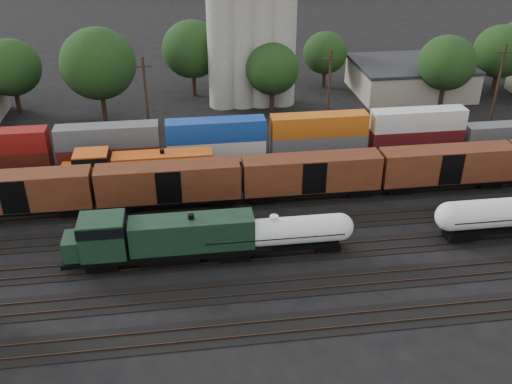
{
  "coord_description": "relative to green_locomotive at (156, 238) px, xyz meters",
  "views": [
    {
      "loc": [
        -7.5,
        -48.87,
        31.33
      ],
      "look_at": [
        -0.54,
        2.0,
        3.0
      ],
      "focal_mm": 40.0,
      "sensor_mm": 36.0,
      "label": 1
    }
  ],
  "objects": [
    {
      "name": "green_locomotive",
      "position": [
        0.0,
        0.0,
        0.0
      ],
      "size": [
        18.73,
        3.31,
        4.96
      ],
      "color": "black",
      "rests_on": "ground"
    },
    {
      "name": "tracks",
      "position": [
        10.64,
        5.0,
        -2.76
      ],
      "size": [
        180.0,
        33.2,
        0.2
      ],
      "color": "black",
      "rests_on": "ground"
    },
    {
      "name": "grain_silo",
      "position": [
        13.92,
        41.0,
        8.45
      ],
      "size": [
        13.4,
        5.0,
        29.0
      ],
      "color": "#A19F94",
      "rests_on": "ground"
    },
    {
      "name": "industrial_sheds",
      "position": [
        17.26,
        40.25,
        -0.25
      ],
      "size": [
        119.38,
        17.26,
        5.1
      ],
      "color": "#9E937F",
      "rests_on": "ground"
    },
    {
      "name": "orange_locomotive",
      "position": [
        -2.59,
        15.0,
        -0.17
      ],
      "size": [
        18.53,
        3.09,
        4.63
      ],
      "color": "black",
      "rests_on": "ground"
    },
    {
      "name": "boxcar_string",
      "position": [
        8.9,
        10.0,
        0.31
      ],
      "size": [
        153.6,
        2.9,
        4.2
      ],
      "color": "black",
      "rests_on": "ground"
    },
    {
      "name": "tank_car_a",
      "position": [
        10.81,
        -0.0,
        -0.42
      ],
      "size": [
        15.19,
        2.72,
        3.98
      ],
      "color": "white",
      "rests_on": "ground"
    },
    {
      "name": "tree_band",
      "position": [
        11.86,
        42.17,
        4.71
      ],
      "size": [
        162.91,
        20.14,
        13.61
      ],
      "color": "black",
      "rests_on": "ground"
    },
    {
      "name": "ground",
      "position": [
        10.64,
        5.0,
        -2.81
      ],
      "size": [
        600.0,
        600.0,
        0.0
      ],
      "primitive_type": "plane",
      "color": "black"
    },
    {
      "name": "utility_poles",
      "position": [
        10.64,
        27.0,
        3.4
      ],
      "size": [
        122.2,
        0.36,
        12.0
      ],
      "color": "black",
      "rests_on": "ground"
    },
    {
      "name": "container_wall",
      "position": [
        7.59,
        20.0,
        -0.31
      ],
      "size": [
        160.0,
        2.6,
        5.8
      ],
      "color": "black",
      "rests_on": "ground"
    }
  ]
}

